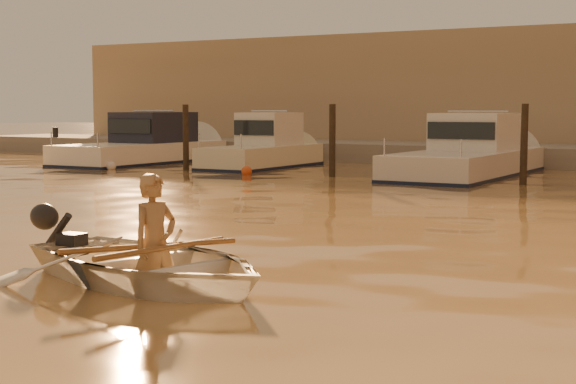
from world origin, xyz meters
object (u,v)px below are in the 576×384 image
Objects in this scene: person at (155,244)px; moored_boat_2 at (468,153)px; moored_boat_0 at (142,145)px; dinghy at (149,263)px; moored_boat_1 at (261,148)px.

moored_boat_2 is at bearing 20.19° from person.
person is at bearing -50.42° from moored_boat_0.
moored_boat_0 is 11.68m from moored_boat_2.
dinghy is 0.25m from person.
person is 18.81m from moored_boat_1.
moored_boat_2 reaches higher than dinghy.
moored_boat_0 is at bearing 180.00° from moored_boat_2.
person is 16.72m from moored_boat_2.
moored_boat_1 is (-8.75, 16.57, 0.40)m from dinghy.
moored_boat_1 is at bearing 180.00° from moored_boat_2.
dinghy is at bearing 90.00° from person.
person is at bearing -83.01° from moored_boat_2.
moored_boat_0 reaches higher than person.
moored_boat_1 is at bearing 41.04° from dinghy.
moored_boat_1 is (4.87, 0.00, 0.00)m from moored_boat_0.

